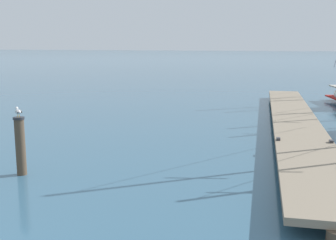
# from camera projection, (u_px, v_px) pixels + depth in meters

# --- Properties ---
(floating_dock) EXTENTS (3.64, 21.24, 0.53)m
(floating_dock) POSITION_uv_depth(u_px,v_px,m) (295.00, 121.00, 17.43)
(floating_dock) COLOR gray
(floating_dock) RESTS_ON ground
(mooring_piling) EXTENTS (0.30, 0.30, 1.58)m
(mooring_piling) POSITION_uv_depth(u_px,v_px,m) (20.00, 145.00, 11.33)
(mooring_piling) COLOR #4C3D2D
(mooring_piling) RESTS_ON ground
(perched_seagull) EXTENTS (0.33, 0.28, 0.27)m
(perched_seagull) POSITION_uv_depth(u_px,v_px,m) (18.00, 112.00, 11.16)
(perched_seagull) COLOR gold
(perched_seagull) RESTS_ON mooring_piling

